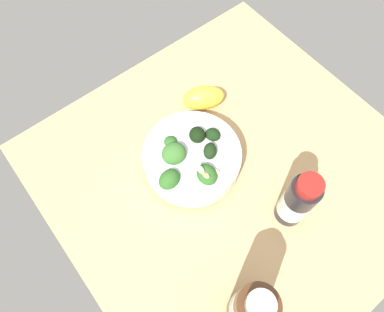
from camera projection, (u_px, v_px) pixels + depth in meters
The scene contains 5 objects.
ground_plane at pixel (231, 175), 67.55cm from camera, with size 63.06×63.06×3.95cm, color tan.
bowl_of_broccoli at pixel (192, 158), 63.01cm from camera, with size 17.34×17.34×8.09cm.
lemon_wedge at pixel (203, 98), 70.09cm from camera, with size 8.27×4.59×4.78cm, color yellow.
bottle_tall at pixel (297, 201), 56.69cm from camera, with size 4.98×4.98×13.88cm.
bottle_short at pixel (251, 308), 48.74cm from camera, with size 5.72×5.72×15.38cm.
Camera 1 is at (22.30, 16.24, 60.22)cm, focal length 33.28 mm.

